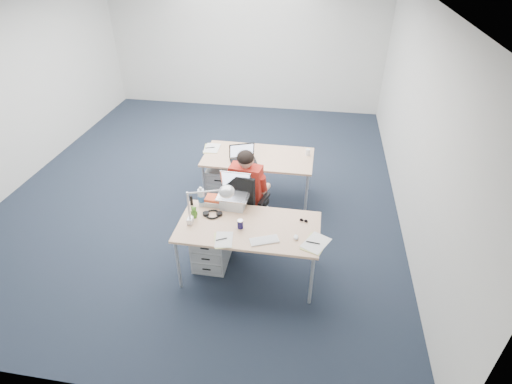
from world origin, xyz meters
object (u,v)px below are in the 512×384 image
water_bottle (201,196)px  far_cup (308,152)px  desk_near (249,229)px  computer_mouse (296,237)px  silver_laptop (233,192)px  office_chair (246,218)px  desk_far (258,159)px  wireless_keyboard (264,240)px  book_stack (215,201)px  bear_figurine (194,212)px  cordless_phone (191,200)px  can_koozie (240,224)px  sunglasses (304,221)px  drawer_pedestal_far (222,181)px  drawer_pedestal_near (211,245)px  seated_person (250,190)px  desk_lamp (203,204)px  dark_laptop (243,154)px  headphones (213,214)px

water_bottle → far_cup: bearing=51.3°
desk_near → computer_mouse: size_ratio=18.64×
silver_laptop → computer_mouse: size_ratio=4.60×
far_cup → office_chair: bearing=-123.8°
desk_far → silver_laptop: size_ratio=4.05×
desk_near → water_bottle: bearing=154.4°
wireless_keyboard → book_stack: book_stack is taller
water_bottle → bear_figurine: size_ratio=1.70×
desk_near → office_chair: 0.81m
desk_near → book_stack: bearing=143.8°
computer_mouse → cordless_phone: 1.36m
can_koozie → desk_far: bearing=92.3°
office_chair → desk_near: bearing=-61.5°
can_koozie → sunglasses: can_koozie is taller
sunglasses → desk_far: bearing=132.9°
water_bottle → cordless_phone: size_ratio=1.99×
wireless_keyboard → silver_laptop: bearing=106.0°
wireless_keyboard → bear_figurine: bearing=139.3°
drawer_pedestal_far → bear_figurine: 1.61m
drawer_pedestal_near → wireless_keyboard: (0.70, -0.34, 0.46)m
office_chair → wireless_keyboard: office_chair is taller
seated_person → computer_mouse: seated_person is taller
book_stack → desk_lamp: desk_lamp is taller
bear_figurine → dark_laptop: 1.39m
headphones → office_chair: bearing=54.7°
desk_lamp → dark_laptop: bearing=89.7°
drawer_pedestal_far → headphones: size_ratio=2.37×
can_koozie → headphones: bearing=153.9°
desk_near → sunglasses: sunglasses is taller
headphones → water_bottle: (-0.18, 0.17, 0.11)m
silver_laptop → dark_laptop: 1.07m
office_chair → bear_figurine: 0.94m
drawer_pedestal_near → desk_lamp: bearing=-90.4°
dark_laptop → headphones: bearing=-116.9°
drawer_pedestal_near → drawer_pedestal_far: bearing=98.2°
seated_person → drawer_pedestal_near: seated_person is taller
computer_mouse → headphones: (-0.99, 0.26, 0.00)m
wireless_keyboard → sunglasses: sunglasses is taller
drawer_pedestal_near → cordless_phone: size_ratio=4.23×
office_chair → headphones: office_chair is taller
can_koozie → book_stack: bearing=134.8°
bear_figurine → cordless_phone: size_ratio=1.17×
computer_mouse → book_stack: size_ratio=0.39×
silver_laptop → computer_mouse: bearing=-29.4°
bear_figurine → headphones: bearing=14.6°
wireless_keyboard → desk_near: bearing=110.9°
drawer_pedestal_near → desk_lamp: 0.76m
sunglasses → dark_laptop: bearing=142.6°
headphones → dark_laptop: size_ratio=0.64×
can_koozie → far_cup: 1.94m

